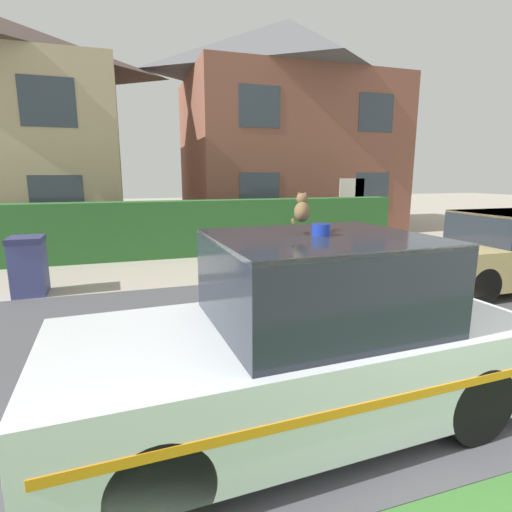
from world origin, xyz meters
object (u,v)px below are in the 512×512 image
Objects in this scene: wheelie_bin at (29,266)px; neighbour_car_near at (504,252)px; police_car at (302,340)px; cat at (302,210)px; house_right at (287,127)px.

neighbour_car_near is at bearing -16.62° from wheelie_bin.
neighbour_car_near reaches higher than wheelie_bin.
police_car is 16.10× the size of cat.
wheelie_bin is at bearing -60.56° from police_car.
police_car is 1.15m from cat.
cat is (0.06, 0.20, 1.13)m from police_car.
cat is at bearing 26.34° from neighbour_car_near.
wheelie_bin is (-3.20, 5.20, -0.22)m from police_car.
police_car is 0.51× the size of house_right.
neighbour_car_near is at bearing -41.50° from cat.
neighbour_car_near is (5.61, 2.63, -1.19)m from cat.
wheelie_bin is at bearing 56.49° from cat.
police_car reaches higher than wheelie_bin.
house_right reaches higher than police_car.
house_right reaches higher than cat.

